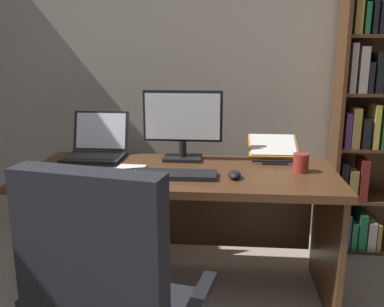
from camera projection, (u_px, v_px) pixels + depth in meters
wall_back at (184, 37)px, 2.97m from camera, size 4.62×0.12×2.89m
desk at (183, 200)px, 2.39m from camera, size 1.65×0.71×0.73m
monitor at (183, 126)px, 2.45m from camera, size 0.46×0.16×0.41m
laptop at (96, 148)px, 2.54m from camera, size 0.34×0.34×0.26m
keyboard at (175, 175)px, 2.15m from camera, size 0.42×0.15×0.02m
computer_mouse at (235, 175)px, 2.12m from camera, size 0.06×0.10×0.04m
reading_stand_with_book at (273, 148)px, 2.49m from camera, size 0.29×0.27×0.13m
open_binder at (78, 175)px, 2.14m from camera, size 0.44×0.30×0.02m
notepad at (128, 170)px, 2.25m from camera, size 0.16×0.22×0.01m
pen at (132, 169)px, 2.25m from camera, size 0.13×0.05×0.01m
coffee_mug at (301, 163)px, 2.22m from camera, size 0.08×0.08×0.10m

